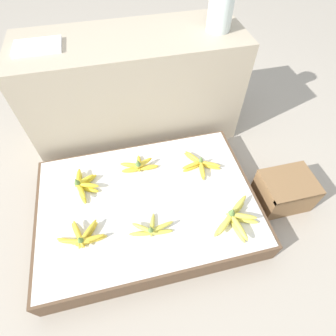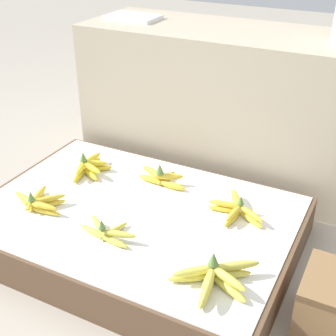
{
  "view_description": "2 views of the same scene",
  "coord_description": "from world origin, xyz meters",
  "views": [
    {
      "loc": [
        -0.06,
        -0.73,
        1.38
      ],
      "look_at": [
        0.14,
        0.11,
        0.25
      ],
      "focal_mm": 28.0,
      "sensor_mm": 36.0,
      "label": 1
    },
    {
      "loc": [
        0.77,
        -1.24,
        1.15
      ],
      "look_at": [
        0.07,
        0.14,
        0.29
      ],
      "focal_mm": 50.0,
      "sensor_mm": 36.0,
      "label": 2
    }
  ],
  "objects": [
    {
      "name": "banana_bunch_middle_left",
      "position": [
        -0.32,
        0.16,
        0.18
      ],
      "size": [
        0.14,
        0.23,
        0.09
      ],
      "color": "yellow",
      "rests_on": "display_platform"
    },
    {
      "name": "banana_bunch_middle_midright",
      "position": [
        0.34,
        0.15,
        0.18
      ],
      "size": [
        0.23,
        0.23,
        0.08
      ],
      "color": "gold",
      "rests_on": "display_platform"
    },
    {
      "name": "banana_bunch_middle_midleft",
      "position": [
        -0.01,
        0.22,
        0.18
      ],
      "size": [
        0.22,
        0.13,
        0.1
      ],
      "color": "gold",
      "rests_on": "display_platform"
    },
    {
      "name": "ground_plane",
      "position": [
        0.0,
        0.0,
        0.0
      ],
      "size": [
        10.0,
        10.0,
        0.0
      ],
      "primitive_type": "plane",
      "color": "#A89E8E"
    },
    {
      "name": "banana_bunch_front_midright",
      "position": [
        0.41,
        -0.23,
        0.18
      ],
      "size": [
        0.26,
        0.25,
        0.1
      ],
      "color": "#DBCC4C",
      "rests_on": "display_platform"
    },
    {
      "name": "banana_bunch_front_left",
      "position": [
        -0.34,
        -0.15,
        0.18
      ],
      "size": [
        0.25,
        0.16,
        0.08
      ],
      "color": "gold",
      "rests_on": "display_platform"
    },
    {
      "name": "banana_bunch_front_midleft",
      "position": [
        -0.01,
        -0.18,
        0.18
      ],
      "size": [
        0.23,
        0.13,
        0.08
      ],
      "color": "gold",
      "rests_on": "display_platform"
    },
    {
      "name": "back_vendor_table",
      "position": [
        0.07,
        0.72,
        0.34
      ],
      "size": [
        1.32,
        0.49,
        0.69
      ],
      "color": "tan",
      "rests_on": "ground_plane"
    },
    {
      "name": "display_platform",
      "position": [
        0.0,
        0.0,
        0.08
      ],
      "size": [
        1.18,
        0.82,
        0.15
      ],
      "color": "brown",
      "rests_on": "ground_plane"
    },
    {
      "name": "foam_tray_white",
      "position": [
        -0.41,
        0.7,
        0.7
      ],
      "size": [
        0.24,
        0.16,
        0.02
      ],
      "color": "white",
      "rests_on": "back_vendor_table"
    }
  ]
}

